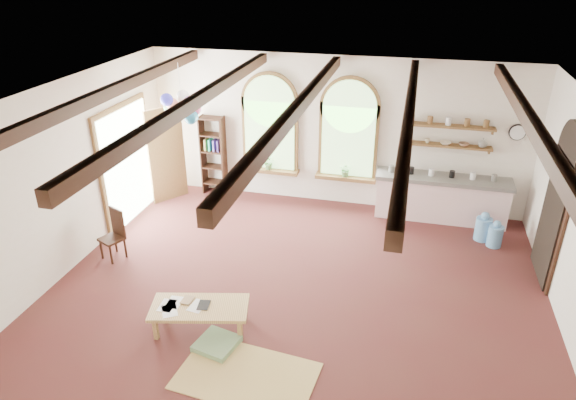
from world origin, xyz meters
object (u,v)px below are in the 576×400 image
(side_chair, at_px, (114,244))
(balloon_cluster, at_px, (181,109))
(coffee_table, at_px, (200,309))
(kitchen_counter, at_px, (441,198))

(side_chair, height_order, balloon_cluster, balloon_cluster)
(coffee_table, height_order, balloon_cluster, balloon_cluster)
(side_chair, relative_size, balloon_cluster, 0.81)
(side_chair, xyz_separation_m, balloon_cluster, (0.71, 1.80, 2.07))
(kitchen_counter, bearing_deg, coffee_table, -127.96)
(kitchen_counter, relative_size, coffee_table, 1.76)
(coffee_table, xyz_separation_m, side_chair, (-2.28, 1.46, -0.09))
(balloon_cluster, bearing_deg, side_chair, -111.44)
(kitchen_counter, bearing_deg, side_chair, -152.61)
(side_chair, bearing_deg, balloon_cluster, 68.56)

